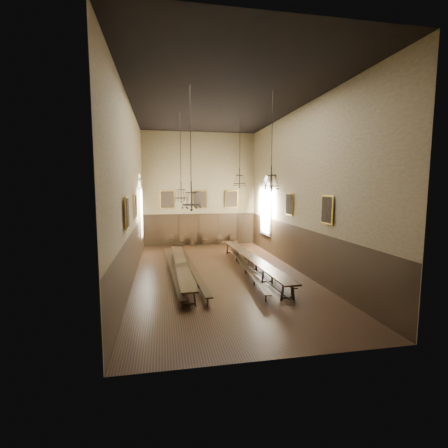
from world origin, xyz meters
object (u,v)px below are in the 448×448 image
object	(u,v)px
chair_1	(171,243)
chair_3	(194,242)
bench_right_outer	(263,266)
chandelier_back_left	(181,192)
chandelier_back_right	(240,179)
chandelier_front_right	(271,179)
table_left	(181,270)
chair_5	(220,242)
chair_4	(206,242)
bench_left_outer	(173,271)
table_right	(252,264)
bench_right_inner	(245,269)
bench_left_inner	(192,269)
chair_6	(233,241)
chandelier_front_left	(191,197)
chair_2	(181,243)

from	to	relation	value
chair_1	chair_3	world-z (taller)	chair_3
bench_right_outer	chandelier_back_left	world-z (taller)	chandelier_back_left
chandelier_back_right	chandelier_front_right	world-z (taller)	same
table_left	chair_5	distance (m)	9.51
chair_4	bench_left_outer	bearing A→B (deg)	-105.73
bench_left_outer	chair_5	xyz separation A→B (m)	(4.11, 8.59, -0.03)
chair_3	chair_5	distance (m)	2.17
chandelier_back_right	bench_right_outer	bearing A→B (deg)	-67.06
table_right	chair_1	bearing A→B (deg)	117.03
chair_1	chair_4	distance (m)	2.79
bench_right_inner	bench_right_outer	distance (m)	1.20
bench_right_inner	chair_1	bearing A→B (deg)	113.61
bench_left_inner	chandelier_back_left	xyz separation A→B (m)	(-0.38, 2.26, 4.14)
bench_left_outer	chandelier_front_right	world-z (taller)	chandelier_front_right
chair_6	chandelier_back_right	size ratio (longest dim) A/B	0.21
chandelier_back_right	chandelier_front_left	distance (m)	6.19
chair_4	chandelier_front_right	world-z (taller)	chandelier_front_right
bench_right_outer	chandelier_back_left	distance (m)	6.47
chair_3	chandelier_front_right	world-z (taller)	chandelier_front_right
chair_1	chair_5	size ratio (longest dim) A/B	1.12
chandelier_front_right	table_right	bearing A→B (deg)	90.99
chair_1	chandelier_front_right	xyz separation A→B (m)	(4.34, -11.30, 4.80)
chair_3	chair_2	bearing A→B (deg)	-158.70
bench_right_outer	chair_5	bearing A→B (deg)	96.49
bench_left_inner	bench_left_outer	bearing A→B (deg)	-167.93
chair_6	chandelier_back_left	xyz separation A→B (m)	(-4.47, -6.12, 4.16)
chair_2	bench_left_outer	bearing A→B (deg)	-78.19
bench_right_outer	chair_2	world-z (taller)	chair_2
bench_left_inner	chair_5	distance (m)	8.92
table_right	bench_left_inner	xyz separation A→B (m)	(-3.38, 0.05, -0.12)
bench_left_inner	chair_1	world-z (taller)	chair_1
chair_3	table_left	bearing A→B (deg)	-82.14
chandelier_front_left	chair_1	bearing A→B (deg)	93.42
table_right	chandelier_front_left	distance (m)	6.08
chair_2	chair_6	bearing A→B (deg)	18.86
table_right	chair_3	bearing A→B (deg)	106.24
chair_3	chandelier_front_left	size ratio (longest dim) A/B	0.20
table_right	chandelier_back_right	distance (m)	5.26
chandelier_front_right	chandelier_back_right	bearing A→B (deg)	93.06
table_right	chair_2	xyz separation A→B (m)	(-3.46, 8.37, -0.15)
chair_1	chair_2	size ratio (longest dim) A/B	1.10
table_left	chair_3	size ratio (longest dim) A/B	9.53
bench_right_inner	chair_6	size ratio (longest dim) A/B	10.82
chandelier_back_left	chandelier_back_right	size ratio (longest dim) A/B	1.20
table_left	chair_1	bearing A→B (deg)	92.20
table_right	chair_1	xyz separation A→B (m)	(-4.29, 8.41, -0.12)
bench_right_inner	chair_1	xyz separation A→B (m)	(-3.82, 8.75, 0.02)
table_left	bench_right_outer	size ratio (longest dim) A/B	1.07
chair_2	table_left	bearing A→B (deg)	-75.13
chair_6	chandelier_front_right	size ratio (longest dim) A/B	0.20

